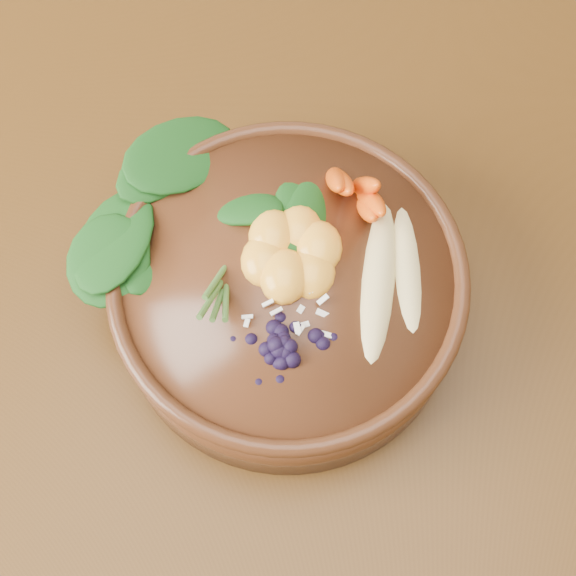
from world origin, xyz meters
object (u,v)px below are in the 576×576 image
Objects in this scene: stoneware_bowl at (288,293)px; carrot_cluster at (359,167)px; dining_table at (339,447)px; kale_heap at (236,193)px; banana_halves at (395,267)px; mandarin_cluster at (292,245)px; blueberry_pile at (288,337)px.

carrot_cluster is at bearing 57.89° from stoneware_bowl.
stoneware_bowl is at bearing 120.88° from dining_table.
banana_halves is at bearing -21.97° from kale_heap.
mandarin_cluster reaches higher than stoneware_bowl.
carrot_cluster is at bearing 51.77° from mandarin_cluster.
kale_heap is 2.38× the size of carrot_cluster.
carrot_cluster reaches higher than banana_halves.
carrot_cluster is (-0.01, 0.15, 0.20)m from dining_table.
banana_halves is at bearing -66.94° from carrot_cluster.
stoneware_bowl is (-0.05, 0.08, 0.13)m from dining_table.
stoneware_bowl is 1.77× the size of banana_halves.
banana_halves is 1.79× the size of mandarin_cluster.
kale_heap is 0.11m from blueberry_pile.
blueberry_pile reaches higher than dining_table.
banana_halves reaches higher than stoneware_bowl.
carrot_cluster is 0.13m from blueberry_pile.
banana_halves is at bearing 75.38° from dining_table.
mandarin_cluster is at bearing -129.81° from carrot_cluster.
dining_table is 19.82× the size of mandarin_cluster.
carrot_cluster is at bearing 72.03° from blueberry_pile.
carrot_cluster is at bearing 92.32° from dining_table.
mandarin_cluster is at bearing 170.25° from banana_halves.
dining_table is 6.29× the size of stoneware_bowl.
blueberry_pile reaches higher than mandarin_cluster.
blueberry_pile is at bearing -66.62° from kale_heap.
blueberry_pile is at bearing -141.51° from banana_halves.
dining_table is 0.21m from mandarin_cluster.
stoneware_bowl is 0.05m from mandarin_cluster.
banana_halves is (0.02, 0.09, 0.17)m from dining_table.
carrot_cluster is 0.07m from banana_halves.
dining_table is at bearing -63.92° from mandarin_cluster.
stoneware_bowl reaches higher than dining_table.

